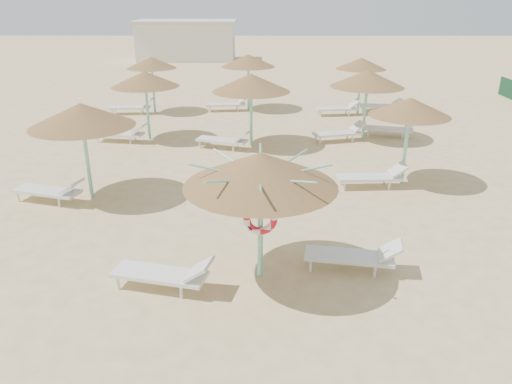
{
  "coord_description": "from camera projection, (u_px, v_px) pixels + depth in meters",
  "views": [
    {
      "loc": [
        0.18,
        -8.96,
        5.52
      ],
      "look_at": [
        0.11,
        1.49,
        1.3
      ],
      "focal_mm": 35.0,
      "sensor_mm": 36.0,
      "label": 1
    }
  ],
  "objects": [
    {
      "name": "lounger_main_b",
      "position": [
        356.0,
        255.0,
        10.5
      ],
      "size": [
        2.07,
        0.93,
        0.73
      ],
      "rotation": [
        0.0,
        0.0,
        -0.17
      ],
      "color": "silver",
      "rests_on": "ground"
    },
    {
      "name": "lounger_main_a",
      "position": [
        166.0,
        274.0,
        9.83
      ],
      "size": [
        2.1,
        1.05,
        0.73
      ],
      "rotation": [
        0.0,
        0.0,
        -0.23
      ],
      "color": "silver",
      "rests_on": "ground"
    },
    {
      "name": "service_hut",
      "position": [
        187.0,
        40.0,
        42.25
      ],
      "size": [
        8.4,
        4.4,
        3.25
      ],
      "color": "silver",
      "rests_on": "ground"
    },
    {
      "name": "ground",
      "position": [
        250.0,
        276.0,
        10.38
      ],
      "size": [
        120.0,
        120.0,
        0.0
      ],
      "primitive_type": "plane",
      "color": "#E0C488",
      "rests_on": "ground"
    },
    {
      "name": "main_palapa",
      "position": [
        260.0,
        170.0,
        9.52
      ],
      "size": [
        3.01,
        3.01,
        2.7
      ],
      "color": "#7BD6BC",
      "rests_on": "ground"
    },
    {
      "name": "palapa_field",
      "position": [
        272.0,
        83.0,
        18.66
      ],
      "size": [
        18.32,
        14.23,
        2.72
      ],
      "color": "#7BD6BC",
      "rests_on": "ground"
    }
  ]
}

